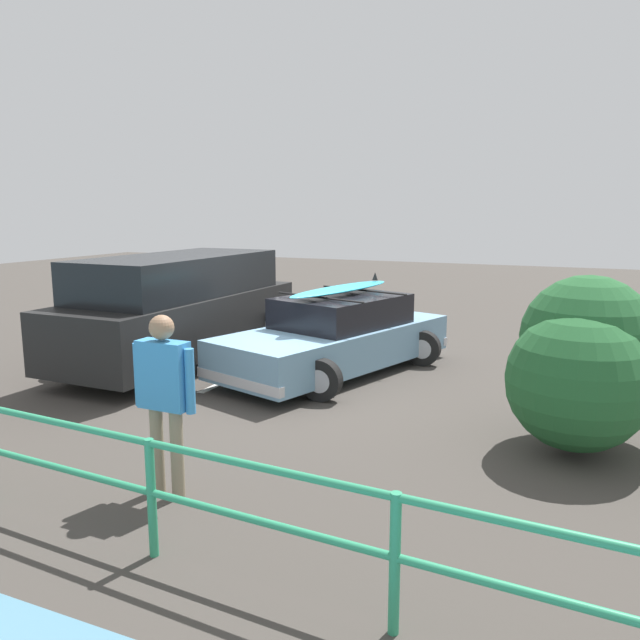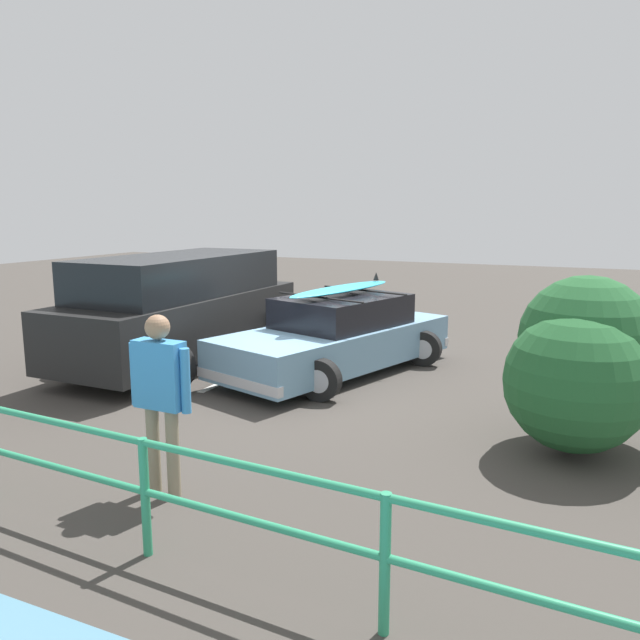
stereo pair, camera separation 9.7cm
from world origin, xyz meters
TOP-DOWN VIEW (x-y plane):
  - ground_plane at (0.00, 0.00)m, footprint 44.00×44.00m
  - parking_stripe at (0.89, -0.76)m, footprint 0.12×3.72m
  - sedan_car at (-0.45, -0.80)m, footprint 2.96×4.53m
  - suv_car at (2.21, -0.30)m, footprint 2.60×5.04m
  - person_bystander at (-0.70, 3.90)m, footprint 0.65×0.22m
  - railing_fence at (-1.24, 4.80)m, footprint 7.76×0.53m
  - bush_near_left at (-4.17, 1.06)m, footprint 1.71×1.94m

SIDE VIEW (x-z plane):
  - ground_plane at x=0.00m, z-range -0.02..0.00m
  - parking_stripe at x=0.89m, z-range 0.00..0.00m
  - sedan_car at x=-0.45m, z-range -0.17..1.34m
  - railing_fence at x=-1.24m, z-range 0.16..1.09m
  - suv_car at x=2.21m, z-range 0.03..1.86m
  - bush_near_left at x=-4.17m, z-range 0.04..1.94m
  - person_bystander at x=-0.70m, z-range 0.17..1.85m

